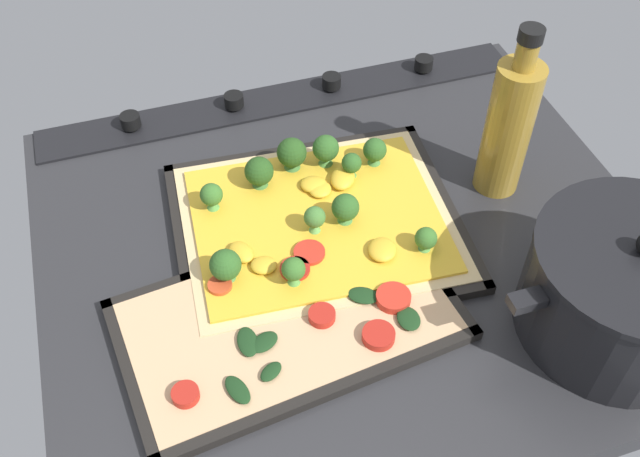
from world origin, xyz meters
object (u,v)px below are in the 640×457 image
(baking_tray_back, at_px, (289,321))
(veggie_pizza_back, at_px, (292,317))
(cooking_pot, at_px, (626,290))
(oil_bottle, at_px, (509,126))
(broccoli_pizza, at_px, (314,214))
(baking_tray_front, at_px, (317,227))

(baking_tray_back, distance_m, veggie_pizza_back, 0.01)
(cooking_pot, bearing_deg, veggie_pizza_back, -18.03)
(cooking_pot, xyz_separation_m, oil_bottle, (0.02, -0.24, 0.04))
(oil_bottle, bearing_deg, veggie_pizza_back, 22.55)
(veggie_pizza_back, xyz_separation_m, oil_bottle, (-0.32, -0.13, 0.09))
(baking_tray_back, distance_m, cooking_pot, 0.36)
(broccoli_pizza, height_order, oil_bottle, oil_bottle)
(veggie_pizza_back, bearing_deg, baking_tray_front, -118.88)
(veggie_pizza_back, bearing_deg, broccoli_pizza, -116.79)
(broccoli_pizza, relative_size, veggie_pizza_back, 0.94)
(baking_tray_front, bearing_deg, cooking_pot, 138.52)
(baking_tray_front, height_order, baking_tray_back, same)
(baking_tray_front, relative_size, cooking_pot, 1.30)
(baking_tray_front, bearing_deg, veggie_pizza_back, 61.12)
(baking_tray_front, distance_m, veggie_pizza_back, 0.14)
(veggie_pizza_back, relative_size, cooking_pot, 1.28)
(oil_bottle, bearing_deg, broccoli_pizza, -0.38)
(baking_tray_back, height_order, oil_bottle, oil_bottle)
(veggie_pizza_back, relative_size, oil_bottle, 1.56)
(broccoli_pizza, height_order, cooking_pot, cooking_pot)
(cooking_pot, bearing_deg, broccoli_pizza, -42.15)
(baking_tray_back, bearing_deg, cooking_pot, 162.08)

